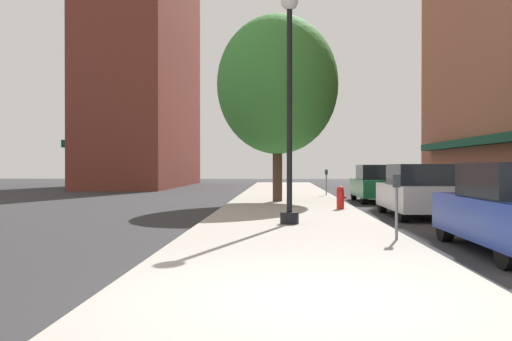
# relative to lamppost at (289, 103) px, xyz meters

# --- Properties ---
(ground_plane) EXTENTS (90.00, 90.00, 0.00)m
(ground_plane) POSITION_rel_lamppost_xyz_m (4.04, 10.17, -3.20)
(ground_plane) COLOR #2D2D30
(sidewalk_slab) EXTENTS (4.80, 50.00, 0.12)m
(sidewalk_slab) POSITION_rel_lamppost_xyz_m (0.04, 11.17, -3.14)
(sidewalk_slab) COLOR #A8A399
(sidewalk_slab) RESTS_ON ground
(building_far_background) EXTENTS (6.80, 18.00, 20.31)m
(building_far_background) POSITION_rel_lamppost_xyz_m (-10.97, 29.17, 6.93)
(building_far_background) COLOR brown
(building_far_background) RESTS_ON ground
(lamppost) EXTENTS (0.48, 0.48, 5.90)m
(lamppost) POSITION_rel_lamppost_xyz_m (0.00, 0.00, 0.00)
(lamppost) COLOR black
(lamppost) RESTS_ON sidewalk_slab
(fire_hydrant) EXTENTS (0.33, 0.26, 0.79)m
(fire_hydrant) POSITION_rel_lamppost_xyz_m (1.84, 4.92, -2.68)
(fire_hydrant) COLOR red
(fire_hydrant) RESTS_ON sidewalk_slab
(parking_meter_near) EXTENTS (0.14, 0.09, 1.31)m
(parking_meter_near) POSITION_rel_lamppost_xyz_m (2.09, -2.94, -2.25)
(parking_meter_near) COLOR slate
(parking_meter_near) RESTS_ON sidewalk_slab
(parking_meter_far) EXTENTS (0.14, 0.09, 1.31)m
(parking_meter_far) POSITION_rel_lamppost_xyz_m (2.09, 13.82, -2.25)
(parking_meter_far) COLOR slate
(parking_meter_far) RESTS_ON sidewalk_slab
(tree_near) EXTENTS (5.08, 5.08, 7.83)m
(tree_near) POSITION_rel_lamppost_xyz_m (-0.36, 8.99, 1.82)
(tree_near) COLOR #422D1E
(tree_near) RESTS_ON sidewalk_slab
(car_silver) EXTENTS (1.80, 4.30, 1.66)m
(car_silver) POSITION_rel_lamppost_xyz_m (4.04, 3.28, -2.39)
(car_silver) COLOR black
(car_silver) RESTS_ON ground
(car_green) EXTENTS (1.80, 4.30, 1.66)m
(car_green) POSITION_rel_lamppost_xyz_m (4.04, 10.56, -2.39)
(car_green) COLOR black
(car_green) RESTS_ON ground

